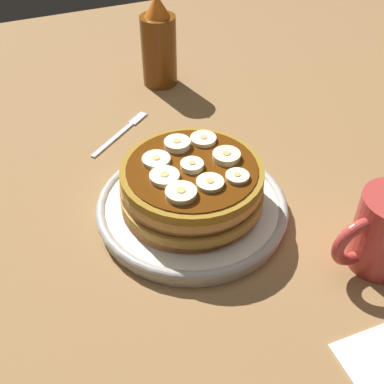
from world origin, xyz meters
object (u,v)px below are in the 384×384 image
object	(u,v)px
pancake_stack	(192,185)
banana_slice_4	(203,139)
plate	(192,207)
syrup_bottle	(159,45)
banana_slice_3	(156,160)
banana_slice_8	(237,177)
banana_slice_1	(225,155)
banana_slice_2	(181,193)
banana_slice_6	(210,183)
fork	(123,130)
banana_slice_0	(188,164)
banana_slice_5	(165,177)
banana_slice_7	(175,145)

from	to	relation	value
pancake_stack	banana_slice_4	size ratio (longest dim) A/B	5.60
plate	syrup_bottle	world-z (taller)	syrup_bottle
plate	banana_slice_3	bearing A→B (deg)	-38.56
banana_slice_3	banana_slice_8	size ratio (longest dim) A/B	1.25
plate	banana_slice_1	distance (cm)	7.65
banana_slice_2	banana_slice_6	bearing A→B (deg)	-173.80
banana_slice_3	plate	bearing A→B (deg)	141.44
banana_slice_4	banana_slice_8	distance (cm)	7.90
banana_slice_2	fork	xyz separation A→B (cm)	(-0.48, -24.12, -7.19)
plate	fork	size ratio (longest dim) A/B	2.10
banana_slice_0	banana_slice_1	size ratio (longest dim) A/B	0.82
banana_slice_1	banana_slice_2	bearing A→B (deg)	29.75
banana_slice_8	fork	size ratio (longest dim) A/B	0.24
banana_slice_2	banana_slice_1	bearing A→B (deg)	-150.25
banana_slice_2	banana_slice_5	world-z (taller)	banana_slice_2
pancake_stack	banana_slice_7	xyz separation A→B (cm)	(0.35, -4.24, 3.02)
pancake_stack	banana_slice_1	distance (cm)	5.19
pancake_stack	banana_slice_2	xyz separation A→B (cm)	(2.94, 3.97, 2.97)
banana_slice_7	fork	size ratio (longest dim) A/B	0.29
banana_slice_6	banana_slice_7	distance (cm)	7.88
pancake_stack	banana_slice_0	xyz separation A→B (cm)	(0.30, -0.35, 2.95)
banana_slice_1	banana_slice_6	xyz separation A→B (cm)	(3.67, 3.72, -0.11)
pancake_stack	banana_slice_4	bearing A→B (deg)	-128.46
plate	banana_slice_1	world-z (taller)	banana_slice_1
banana_slice_3	banana_slice_5	world-z (taller)	same
banana_slice_1	banana_slice_6	world-z (taller)	banana_slice_1
fork	plate	bearing A→B (deg)	96.81
banana_slice_6	fork	bearing A→B (deg)	-82.72
plate	banana_slice_1	xyz separation A→B (cm)	(-4.28, -0.26, 6.34)
plate	banana_slice_5	size ratio (longest dim) A/B	6.91
pancake_stack	banana_slice_7	bearing A→B (deg)	-85.26
pancake_stack	banana_slice_1	size ratio (longest dim) A/B	5.46
banana_slice_8	banana_slice_5	bearing A→B (deg)	-22.84
banana_slice_5	banana_slice_8	world-z (taller)	same
banana_slice_2	banana_slice_8	bearing A→B (deg)	-178.48
banana_slice_0	banana_slice_2	distance (cm)	5.06
banana_slice_0	banana_slice_8	xyz separation A→B (cm)	(-4.04, 4.14, -0.08)
banana_slice_1	banana_slice_7	xyz separation A→B (cm)	(4.59, -4.10, 0.03)
banana_slice_5	banana_slice_6	distance (cm)	5.01
plate	banana_slice_8	distance (cm)	8.15
banana_slice_3	banana_slice_8	distance (cm)	9.44
banana_slice_7	banana_slice_8	xyz separation A→B (cm)	(-4.09, 8.03, -0.14)
plate	banana_slice_4	xyz separation A→B (cm)	(-3.29, -4.22, 6.23)
plate	banana_slice_0	xyz separation A→B (cm)	(0.26, -0.48, 6.30)
banana_slice_6	banana_slice_7	bearing A→B (deg)	-83.23
fork	syrup_bottle	world-z (taller)	syrup_bottle
plate	pancake_stack	xyz separation A→B (cm)	(-0.03, -0.12, 3.35)
banana_slice_4	banana_slice_6	size ratio (longest dim) A/B	1.04
pancake_stack	banana_slice_2	world-z (taller)	banana_slice_2
banana_slice_3	pancake_stack	bearing A→B (deg)	143.06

